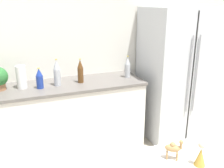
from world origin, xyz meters
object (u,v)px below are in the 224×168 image
(paper_towel_roll, at_px, (21,77))
(back_bottle_3, at_px, (40,79))
(back_bottle_0, at_px, (127,67))
(camel_figurine_second, at_px, (173,148))
(back_bottle_1, at_px, (80,71))
(back_bottle_2, at_px, (57,73))
(wise_man_figurine_crimson, at_px, (201,155))
(refrigerator, at_px, (175,74))

(paper_towel_roll, bearing_deg, back_bottle_3, -21.34)
(paper_towel_roll, bearing_deg, back_bottle_0, -1.32)
(back_bottle_3, height_order, camel_figurine_second, back_bottle_3)
(paper_towel_roll, height_order, back_bottle_1, back_bottle_1)
(back_bottle_2, xyz_separation_m, camel_figurine_second, (0.36, -1.82, 0.01))
(back_bottle_0, xyz_separation_m, wise_man_figurine_crimson, (-0.44, -1.93, 0.02))
(back_bottle_1, xyz_separation_m, back_bottle_2, (-0.28, -0.01, 0.01))
(paper_towel_roll, height_order, wise_man_figurine_crimson, paper_towel_roll)
(refrigerator, bearing_deg, back_bottle_0, 173.72)
(back_bottle_0, distance_m, back_bottle_1, 0.62)
(refrigerator, relative_size, wise_man_figurine_crimson, 12.12)
(paper_towel_roll, height_order, back_bottle_2, back_bottle_2)
(back_bottle_1, height_order, back_bottle_3, back_bottle_1)
(back_bottle_3, relative_size, wise_man_figurine_crimson, 1.65)
(back_bottle_2, bearing_deg, back_bottle_3, -171.42)
(back_bottle_1, height_order, camel_figurine_second, back_bottle_1)
(back_bottle_3, distance_m, camel_figurine_second, 1.88)
(wise_man_figurine_crimson, bearing_deg, back_bottle_2, 103.58)
(paper_towel_roll, xyz_separation_m, back_bottle_0, (1.30, -0.03, 0.00))
(refrigerator, relative_size, paper_towel_roll, 6.75)
(refrigerator, xyz_separation_m, wise_man_figurine_crimson, (-1.12, -1.86, 0.15))
(back_bottle_0, bearing_deg, back_bottle_2, -179.11)
(refrigerator, distance_m, wise_man_figurine_crimson, 2.18)
(refrigerator, distance_m, back_bottle_0, 0.70)
(refrigerator, bearing_deg, camel_figurine_second, -124.86)
(back_bottle_0, height_order, back_bottle_2, back_bottle_2)
(back_bottle_1, relative_size, back_bottle_3, 1.23)
(back_bottle_0, distance_m, wise_man_figurine_crimson, 1.98)
(refrigerator, xyz_separation_m, camel_figurine_second, (-1.22, -1.76, 0.16))
(back_bottle_1, xyz_separation_m, camel_figurine_second, (0.08, -1.83, 0.02))
(back_bottle_0, bearing_deg, wise_man_figurine_crimson, -102.78)
(camel_figurine_second, bearing_deg, wise_man_figurine_crimson, -44.12)
(paper_towel_roll, height_order, back_bottle_0, back_bottle_0)
(wise_man_figurine_crimson, bearing_deg, refrigerator, 58.93)
(back_bottle_0, relative_size, camel_figurine_second, 2.24)
(back_bottle_0, xyz_separation_m, back_bottle_2, (-0.90, -0.01, 0.02))
(paper_towel_roll, relative_size, wise_man_figurine_crimson, 1.80)
(wise_man_figurine_crimson, bearing_deg, paper_towel_roll, 113.56)
(back_bottle_0, relative_size, back_bottle_2, 0.89)
(back_bottle_2, bearing_deg, paper_towel_roll, 173.65)
(back_bottle_0, xyz_separation_m, back_bottle_1, (-0.62, -0.00, 0.01))
(back_bottle_2, distance_m, back_bottle_3, 0.21)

